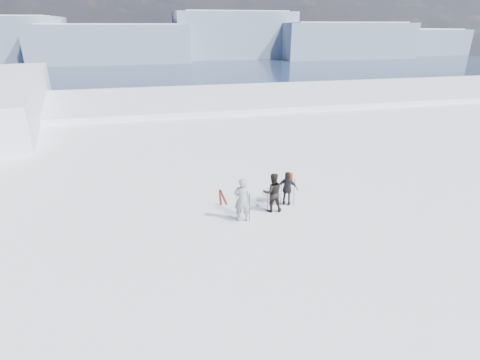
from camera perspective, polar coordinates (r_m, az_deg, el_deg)
The scene contains 8 objects.
lake_basin at distance 43.76m, azimuth -5.06°, elevation 3.57°, with size 820.00×820.00×71.62m.
far_mountain_range at distance 467.36m, azimuth -9.70°, elevation 20.45°, with size 770.00×110.00×53.00m.
skier_grey at distance 15.53m, azimuth 0.35°, elevation -3.04°, with size 0.70×0.46×1.93m, color gray.
skier_dark at distance 16.44m, azimuth 4.99°, elevation -1.89°, with size 0.87×0.68×1.79m, color black.
skier_pack at distance 17.09m, azimuth 7.25°, elevation -1.33°, with size 0.94×0.39×1.61m, color black.
backpack at distance 16.93m, azimuth 7.55°, elevation 2.28°, with size 0.34×0.19×0.50m, color #F74E17.
ski_poles at distance 16.35m, azimuth 4.39°, elevation -3.04°, with size 2.91×1.11×1.32m.
skis_loose at distance 18.03m, azimuth -2.78°, elevation -2.61°, with size 0.36×1.70×0.03m.
Camera 1 is at (-5.83, -10.99, 7.68)m, focal length 28.00 mm.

